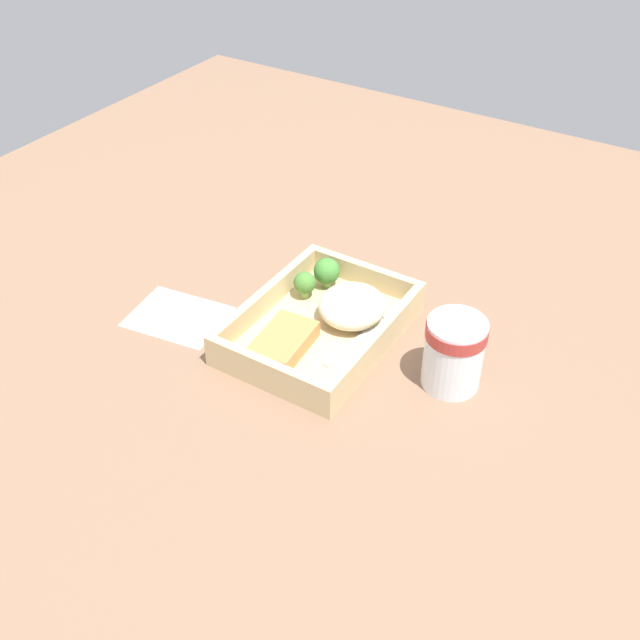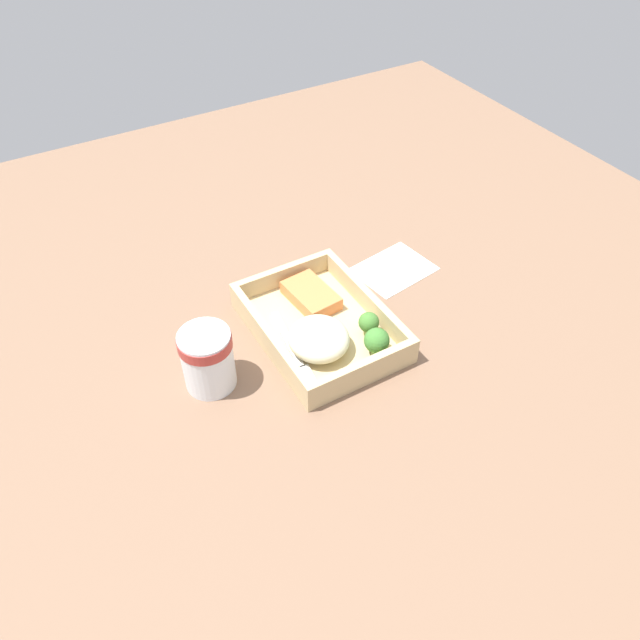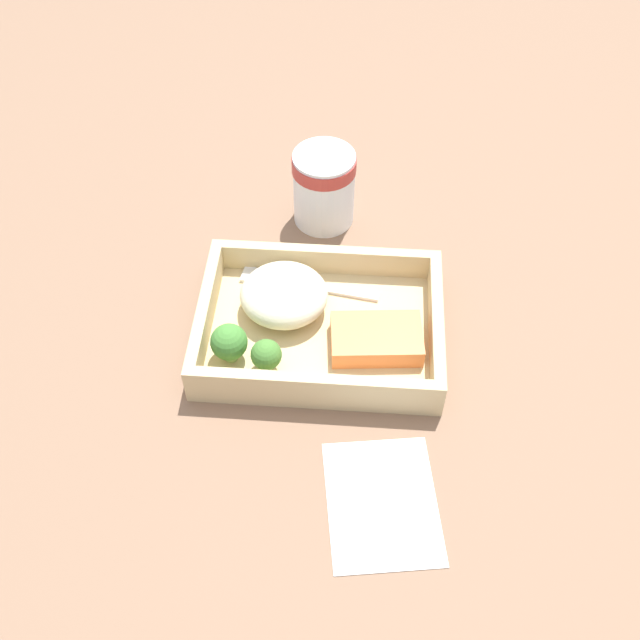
# 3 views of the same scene
# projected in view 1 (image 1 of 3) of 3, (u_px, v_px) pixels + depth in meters

# --- Properties ---
(ground_plane) EXTENTS (1.60, 1.60, 0.02)m
(ground_plane) POSITION_uv_depth(u_px,v_px,m) (320.00, 341.00, 1.01)
(ground_plane) COLOR #7E5E48
(takeout_tray) EXTENTS (0.25, 0.19, 0.01)m
(takeout_tray) POSITION_uv_depth(u_px,v_px,m) (320.00, 332.00, 1.00)
(takeout_tray) COLOR tan
(takeout_tray) RESTS_ON ground_plane
(tray_rim) EXTENTS (0.25, 0.19, 0.03)m
(tray_rim) POSITION_uv_depth(u_px,v_px,m) (320.00, 319.00, 0.99)
(tray_rim) COLOR tan
(tray_rim) RESTS_ON takeout_tray
(salmon_fillet) EXTENTS (0.10, 0.07, 0.02)m
(salmon_fillet) POSITION_uv_depth(u_px,v_px,m) (284.00, 342.00, 0.96)
(salmon_fillet) COLOR #E87F45
(salmon_fillet) RESTS_ON takeout_tray
(mashed_potatoes) EXTENTS (0.09, 0.09, 0.05)m
(mashed_potatoes) POSITION_uv_depth(u_px,v_px,m) (352.00, 306.00, 1.00)
(mashed_potatoes) COLOR beige
(mashed_potatoes) RESTS_ON takeout_tray
(broccoli_floret_1) EXTENTS (0.04, 0.04, 0.04)m
(broccoli_floret_1) POSITION_uv_depth(u_px,v_px,m) (327.00, 272.00, 1.06)
(broccoli_floret_1) COLOR #789E58
(broccoli_floret_1) RESTS_ON takeout_tray
(broccoli_floret_2) EXTENTS (0.03, 0.03, 0.04)m
(broccoli_floret_2) POSITION_uv_depth(u_px,v_px,m) (305.00, 283.00, 1.04)
(broccoli_floret_2) COLOR #85A459
(broccoli_floret_2) RESTS_ON takeout_tray
(fork) EXTENTS (0.16, 0.04, 0.00)m
(fork) POSITION_uv_depth(u_px,v_px,m) (369.00, 333.00, 0.99)
(fork) COLOR silver
(fork) RESTS_ON takeout_tray
(paper_cup) EXTENTS (0.07, 0.07, 0.09)m
(paper_cup) POSITION_uv_depth(u_px,v_px,m) (454.00, 350.00, 0.90)
(paper_cup) COLOR white
(paper_cup) RESTS_ON ground_plane
(receipt_slip) EXTENTS (0.12, 0.14, 0.00)m
(receipt_slip) POSITION_uv_depth(u_px,v_px,m) (178.00, 316.00, 1.04)
(receipt_slip) COLOR white
(receipt_slip) RESTS_ON ground_plane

